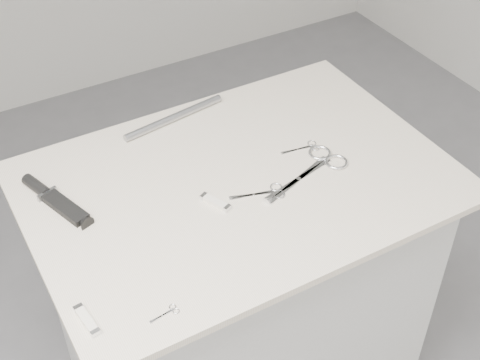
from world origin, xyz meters
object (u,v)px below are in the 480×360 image
embroidery_scissors_a (268,192)px  sheathed_knife (52,198)px  pocket_knife_b (215,202)px  embroidery_scissors_b (306,147)px  large_shears (318,165)px  metal_rail (174,117)px  tiny_scissors (168,313)px  pocket_knife_a (87,320)px  plinth (239,304)px

embroidery_scissors_a → sheathed_knife: size_ratio=0.60×
pocket_knife_b → embroidery_scissors_b: bearing=-100.5°
large_shears → embroidery_scissors_b: (0.02, 0.07, -0.00)m
large_shears → metal_rail: size_ratio=0.85×
metal_rail → sheathed_knife: bearing=-158.8°
large_shears → embroidery_scissors_a: large_shears is taller
embroidery_scissors_b → tiny_scissors: same height
tiny_scissors → pocket_knife_a: 0.15m
large_shears → sheathed_knife: (-0.60, 0.20, 0.00)m
embroidery_scissors_a → tiny_scissors: (-0.35, -0.20, -0.00)m
embroidery_scissors_b → pocket_knife_b: pocket_knife_b is taller
embroidery_scissors_a → pocket_knife_a: pocket_knife_a is taller
plinth → pocket_knife_a: pocket_knife_a is taller
plinth → sheathed_knife: 0.65m
metal_rail → tiny_scissors: bearing=-116.5°
plinth → sheathed_knife: (-0.41, 0.15, 0.48)m
embroidery_scissors_b → sheathed_knife: sheathed_knife is taller
plinth → tiny_scissors: (-0.32, -0.28, 0.47)m
tiny_scissors → sheathed_knife: sheathed_knife is taller
embroidery_scissors_a → metal_rail: metal_rail is taller
embroidery_scissors_b → tiny_scissors: bearing=-141.7°
embroidery_scissors_b → tiny_scissors: (-0.52, -0.30, -0.00)m
embroidery_scissors_a → pocket_knife_b: size_ratio=1.67×
sheathed_knife → plinth: bearing=-128.0°
embroidery_scissors_a → metal_rail: size_ratio=0.43×
large_shears → pocket_knife_b: 0.28m
tiny_scissors → pocket_knife_b: 0.32m
large_shears → metal_rail: bearing=106.4°
embroidery_scissors_a → sheathed_knife: bearing=169.9°
large_shears → metal_rail: metal_rail is taller
embroidery_scissors_b → pocket_knife_b: bearing=-158.0°
embroidery_scissors_b → tiny_scissors: 0.60m
plinth → large_shears: 0.51m
plinth → pocket_knife_b: bearing=-150.9°
pocket_knife_a → embroidery_scissors_b: bearing=-76.6°
tiny_scissors → pocket_knife_b: (0.23, 0.23, 0.00)m
large_shears → embroidery_scissors_a: 0.16m
sheathed_knife → large_shears: bearing=-126.8°
embroidery_scissors_a → tiny_scissors: bearing=-133.3°
embroidery_scissors_a → pocket_knife_b: bearing=-175.6°
sheathed_knife → pocket_knife_b: size_ratio=2.75×
embroidery_scissors_a → sheathed_knife: 0.50m
pocket_knife_a → metal_rail: bearing=-46.4°
plinth → tiny_scissors: 0.63m
plinth → metal_rail: (-0.03, 0.29, 0.48)m
tiny_scissors → metal_rail: metal_rail is taller
pocket_knife_b → large_shears: bearing=-114.6°
pocket_knife_a → pocket_knife_b: bearing=-71.7°
embroidery_scissors_b → pocket_knife_a: pocket_knife_a is taller
large_shears → sheathed_knife: bearing=145.4°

